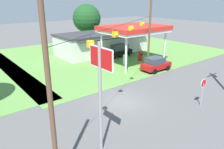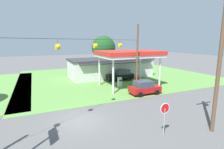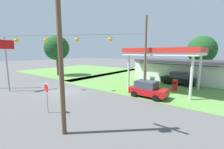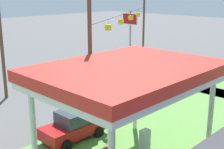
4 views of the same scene
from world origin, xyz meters
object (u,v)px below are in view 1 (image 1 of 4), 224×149
at_px(gas_station_store, 103,42).
at_px(car_at_pumps_rear, 118,51).
at_px(stop_sign_roadside, 203,86).
at_px(stop_sign_overhead, 101,77).
at_px(fuel_pump_near, 125,60).
at_px(car_at_pumps_front, 156,64).
at_px(gas_station_canopy, 134,29).
at_px(tree_behind_station, 87,18).
at_px(fuel_pump_far, 140,57).

distance_m(gas_station_store, car_at_pumps_rear, 4.03).
height_order(stop_sign_roadside, stop_sign_overhead, stop_sign_overhead).
height_order(fuel_pump_near, car_at_pumps_rear, car_at_pumps_rear).
relative_size(fuel_pump_near, car_at_pumps_front, 0.38).
bearing_deg(gas_station_canopy, stop_sign_overhead, -139.34).
bearing_deg(stop_sign_overhead, tree_behind_station, 58.92).
distance_m(fuel_pump_near, car_at_pumps_rear, 5.03).
height_order(gas_station_canopy, stop_sign_roadside, gas_station_canopy).
relative_size(fuel_pump_far, car_at_pumps_front, 0.38).
bearing_deg(fuel_pump_near, gas_station_store, 75.38).
bearing_deg(fuel_pump_near, gas_station_canopy, 0.06).
bearing_deg(gas_station_canopy, stop_sign_roadside, -109.22).
bearing_deg(gas_station_store, stop_sign_roadside, -103.82).
bearing_deg(fuel_pump_far, stop_sign_overhead, -142.03).
distance_m(gas_station_canopy, stop_sign_overhead, 19.97).
bearing_deg(stop_sign_overhead, fuel_pump_far, 37.97).
xyz_separation_m(gas_station_store, fuel_pump_near, (-2.18, -8.37, -1.08)).
height_order(gas_station_canopy, gas_station_store, gas_station_canopy).
bearing_deg(gas_station_canopy, fuel_pump_near, -179.94).
height_order(car_at_pumps_rear, stop_sign_roadside, stop_sign_roadside).
relative_size(gas_station_canopy, stop_sign_roadside, 3.59).
xyz_separation_m(stop_sign_roadside, tree_behind_station, (6.79, 29.11, 3.59)).
bearing_deg(stop_sign_roadside, tree_behind_station, -103.13).
bearing_deg(tree_behind_station, stop_sign_overhead, -121.08).
bearing_deg(stop_sign_overhead, gas_station_store, 53.51).
distance_m(stop_sign_overhead, tree_behind_station, 33.33).
xyz_separation_m(stop_sign_roadside, stop_sign_overhead, (-10.41, 0.57, 3.03)).
height_order(car_at_pumps_front, stop_sign_overhead, stop_sign_overhead).
distance_m(gas_station_store, tree_behind_station, 8.13).
xyz_separation_m(gas_station_canopy, stop_sign_roadside, (-4.73, -13.58, -3.14)).
relative_size(car_at_pumps_front, stop_sign_overhead, 0.60).
height_order(gas_station_canopy, fuel_pump_far, gas_station_canopy).
distance_m(gas_station_canopy, fuel_pump_near, 4.48).
relative_size(gas_station_canopy, car_at_pumps_rear, 1.84).
bearing_deg(gas_station_canopy, car_at_pumps_front, -91.95).
height_order(fuel_pump_far, tree_behind_station, tree_behind_station).
bearing_deg(tree_behind_station, gas_station_store, -100.99).
xyz_separation_m(gas_station_canopy, gas_station_store, (0.66, 8.37, -3.13)).
height_order(fuel_pump_near, fuel_pump_far, same).
xyz_separation_m(gas_station_store, stop_sign_roadside, (-5.40, -21.95, -0.01)).
bearing_deg(fuel_pump_far, tree_behind_station, 88.03).
relative_size(gas_station_store, fuel_pump_near, 10.25).
distance_m(gas_station_canopy, fuel_pump_far, 4.48).
xyz_separation_m(fuel_pump_far, tree_behind_station, (0.53, 15.54, 4.66)).
relative_size(gas_station_store, tree_behind_station, 1.95).
bearing_deg(stop_sign_roadside, car_at_pumps_rear, -107.19).
bearing_deg(fuel_pump_far, stop_sign_roadside, -114.74).
distance_m(fuel_pump_far, tree_behind_station, 16.23).
distance_m(car_at_pumps_rear, tree_behind_station, 12.01).
relative_size(fuel_pump_far, stop_sign_overhead, 0.23).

